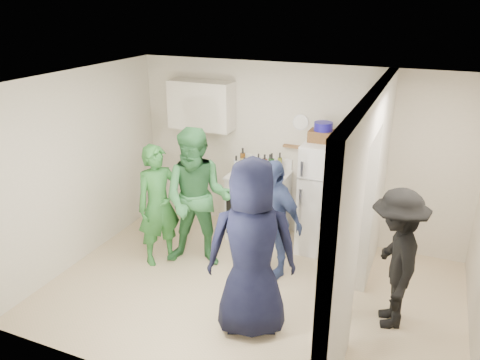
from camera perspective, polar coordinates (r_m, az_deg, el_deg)
name	(u,v)px	position (r m, az deg, el deg)	size (l,w,h in m)	color
floor	(251,291)	(5.81, 1.40, -13.37)	(4.80, 4.80, 0.00)	beige
wall_back	(296,153)	(6.71, 6.85, 3.35)	(4.80, 4.80, 0.00)	silver
wall_front	(175,274)	(3.84, -7.96, -11.26)	(4.80, 4.80, 0.00)	silver
wall_left	(80,168)	(6.41, -18.88, 1.43)	(3.40, 3.40, 0.00)	silver
ceiling	(254,83)	(4.84, 1.67, 11.73)	(4.80, 4.80, 0.00)	white
partition_pier_back	(377,178)	(5.94, 16.33, 0.19)	(0.12, 1.20, 2.50)	silver
partition_pier_front	(340,268)	(3.97, 12.08, -10.44)	(0.12, 1.20, 2.50)	silver
partition_header	(373,113)	(4.59, 15.87, 7.86)	(0.12, 1.00, 0.40)	silver
stove	(258,205)	(6.82, 2.25, -3.09)	(0.82, 0.68, 0.97)	white
upper_cabinet	(201,105)	(6.89, -4.73, 9.08)	(0.95, 0.34, 0.70)	silver
fridge	(325,198)	(6.43, 10.32, -2.21)	(0.64, 0.62, 1.55)	white
wicker_basket	(323,136)	(6.21, 10.04, 5.29)	(0.35, 0.25, 0.15)	brown
blue_bowl	(323,126)	(6.18, 10.12, 6.45)	(0.24, 0.24, 0.11)	#1B148E
yellow_cup_stack_top	(345,138)	(6.00, 12.72, 5.01)	(0.09, 0.09, 0.25)	gold
wall_clock	(301,122)	(6.55, 7.39, 6.98)	(0.22, 0.22, 0.03)	white
spice_shelf	(295,147)	(6.63, 6.76, 4.04)	(0.35, 0.08, 0.03)	olive
yellow_cup_stack_stove	(245,170)	(6.44, 0.64, 1.29)	(0.09, 0.09, 0.25)	yellow
red_cup	(269,177)	(6.37, 3.53, 0.38)	(0.09, 0.09, 0.12)	#AE0B29
person_green_left	(159,205)	(6.13, -9.87, -3.05)	(0.59, 0.39, 1.62)	#317B39
person_green_center	(198,199)	(5.96, -5.18, -2.33)	(0.90, 0.70, 1.85)	#387F48
person_denim	(272,219)	(5.79, 3.98, -4.73)	(0.90, 0.37, 1.53)	#3C4884
person_navy	(252,249)	(4.74, 1.46, -8.44)	(0.93, 0.61, 1.91)	black
person_nook	(395,259)	(5.17, 18.39, -9.18)	(1.00, 0.58, 1.55)	black
bottle_a	(243,158)	(6.79, 0.33, 2.66)	(0.08, 0.08, 0.31)	brown
bottle_b	(245,166)	(6.58, 0.56, 1.74)	(0.07, 0.07, 0.25)	#1C542F
bottle_c	(258,162)	(6.75, 2.27, 2.23)	(0.06, 0.06, 0.25)	silver
bottle_d	(258,165)	(6.52, 2.24, 1.79)	(0.06, 0.06, 0.30)	#5D4F10
bottle_e	(270,163)	(6.73, 3.65, 2.14)	(0.06, 0.06, 0.25)	#9095A0
bottle_f	(271,164)	(6.55, 3.86, 1.93)	(0.08, 0.08, 0.32)	#18431A
bottle_g	(280,163)	(6.64, 4.86, 2.08)	(0.06, 0.06, 0.30)	olive
bottle_h	(236,165)	(6.57, -0.47, 1.83)	(0.07, 0.07, 0.28)	silver
bottle_i	(265,164)	(6.65, 3.01, 2.00)	(0.08, 0.08, 0.27)	#521E0E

